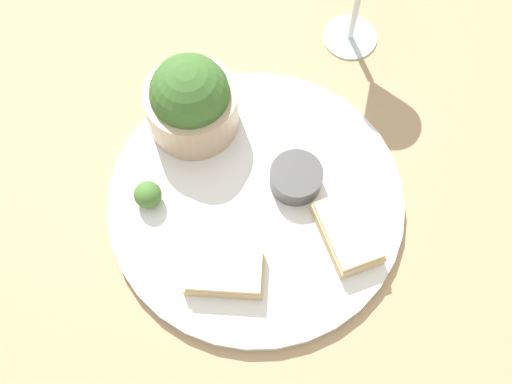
% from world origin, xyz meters
% --- Properties ---
extents(ground_plane, '(4.00, 4.00, 0.00)m').
position_xyz_m(ground_plane, '(0.00, 0.00, 0.00)').
color(ground_plane, tan).
extents(dinner_plate, '(0.35, 0.35, 0.01)m').
position_xyz_m(dinner_plate, '(0.00, 0.00, 0.01)').
color(dinner_plate, white).
rests_on(dinner_plate, ground_plane).
extents(salad_bowl, '(0.11, 0.11, 0.11)m').
position_xyz_m(salad_bowl, '(0.12, -0.04, 0.06)').
color(salad_bowl, tan).
rests_on(salad_bowl, dinner_plate).
extents(sauce_ramekin, '(0.06, 0.06, 0.03)m').
position_xyz_m(sauce_ramekin, '(-0.02, -0.04, 0.03)').
color(sauce_ramekin, '#4C4C4C').
rests_on(sauce_ramekin, dinner_plate).
extents(cheese_toast_near, '(0.11, 0.09, 0.03)m').
position_xyz_m(cheese_toast_near, '(-0.11, -0.03, 0.03)').
color(cheese_toast_near, '#D1B27F').
rests_on(cheese_toast_near, dinner_plate).
extents(cheese_toast_far, '(0.10, 0.09, 0.03)m').
position_xyz_m(cheese_toast_far, '(-0.03, 0.09, 0.03)').
color(cheese_toast_far, '#D1B27F').
rests_on(cheese_toast_far, dinner_plate).
extents(garnish, '(0.03, 0.03, 0.03)m').
position_xyz_m(garnish, '(0.10, 0.08, 0.03)').
color(garnish, '#477533').
rests_on(garnish, dinner_plate).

